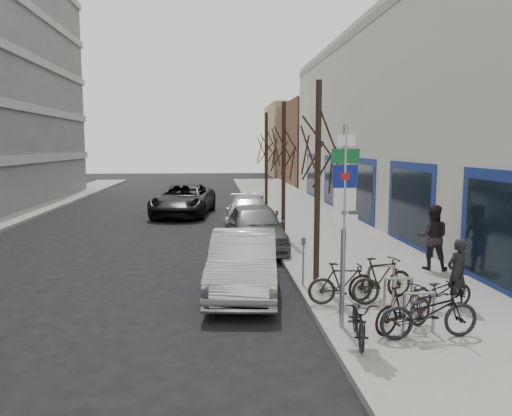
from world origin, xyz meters
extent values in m
plane|color=black|center=(0.00, 0.00, 0.00)|extent=(120.00, 120.00, 0.00)
cube|color=slate|center=(4.50, 10.00, 0.07)|extent=(5.00, 70.00, 0.15)
cube|color=brown|center=(13.00, 40.00, 4.00)|extent=(12.00, 14.00, 8.00)
cube|color=#937A5B|center=(13.50, 55.00, 4.50)|extent=(13.00, 12.00, 9.00)
cylinder|color=gray|center=(2.40, 0.00, 2.10)|extent=(0.10, 0.10, 4.20)
cube|color=white|center=(2.40, -0.03, 3.90)|extent=(0.35, 0.03, 0.22)
cube|color=#0C5926|center=(2.40, -0.03, 3.60)|extent=(0.55, 0.03, 0.28)
cube|color=navy|center=(2.40, -0.03, 3.20)|extent=(0.50, 0.03, 0.45)
cube|color=maroon|center=(2.40, -0.04, 3.20)|extent=(0.18, 0.02, 0.14)
cube|color=white|center=(2.40, -0.03, 2.75)|extent=(0.45, 0.03, 0.45)
cube|color=white|center=(2.40, -0.03, 2.30)|extent=(0.55, 0.03, 0.28)
cylinder|color=gray|center=(3.50, -0.50, 0.55)|extent=(0.06, 0.06, 0.80)
cylinder|color=gray|center=(4.10, -0.50, 0.55)|extent=(0.06, 0.06, 0.80)
cylinder|color=gray|center=(3.80, -0.50, 0.95)|extent=(0.60, 0.06, 0.06)
cylinder|color=gray|center=(3.50, 0.60, 0.55)|extent=(0.06, 0.06, 0.80)
cylinder|color=gray|center=(4.10, 0.60, 0.55)|extent=(0.06, 0.06, 0.80)
cylinder|color=gray|center=(3.80, 0.60, 0.95)|extent=(0.60, 0.06, 0.06)
cylinder|color=gray|center=(3.50, 1.70, 0.55)|extent=(0.06, 0.06, 0.80)
cylinder|color=gray|center=(4.10, 1.70, 0.55)|extent=(0.06, 0.06, 0.80)
cylinder|color=gray|center=(3.80, 1.70, 0.95)|extent=(0.60, 0.06, 0.06)
cylinder|color=black|center=(2.60, 3.50, 2.75)|extent=(0.16, 0.16, 5.50)
cylinder|color=black|center=(2.60, 10.00, 2.75)|extent=(0.16, 0.16, 5.50)
cylinder|color=black|center=(2.60, 16.50, 2.75)|extent=(0.16, 0.16, 5.50)
cylinder|color=gray|center=(2.15, 3.00, 0.70)|extent=(0.05, 0.05, 1.10)
cube|color=#3F3F44|center=(2.15, 3.00, 1.33)|extent=(0.10, 0.08, 0.18)
cylinder|color=gray|center=(2.15, 8.50, 0.70)|extent=(0.05, 0.05, 1.10)
cube|color=#3F3F44|center=(2.15, 8.50, 1.33)|extent=(0.10, 0.08, 0.18)
cylinder|color=gray|center=(2.15, 14.00, 0.70)|extent=(0.05, 0.05, 1.10)
cube|color=#3F3F44|center=(2.15, 14.00, 1.33)|extent=(0.10, 0.08, 0.18)
imported|color=black|center=(2.52, -0.79, 0.64)|extent=(0.75, 1.66, 0.98)
imported|color=black|center=(3.54, -0.39, 0.64)|extent=(1.64, 1.18, 0.98)
imported|color=black|center=(4.89, 0.85, 0.64)|extent=(1.68, 0.86, 0.98)
imported|color=black|center=(2.79, 1.34, 0.66)|extent=(1.70, 0.64, 1.01)
imported|color=black|center=(3.88, -0.76, 0.75)|extent=(1.99, 0.71, 1.19)
imported|color=black|center=(3.76, 1.65, 0.68)|extent=(1.82, 0.96, 1.06)
imported|color=#B5B6BA|center=(0.58, 2.97, 0.78)|extent=(2.12, 4.90, 1.57)
imported|color=#4F5054|center=(1.33, 8.33, 0.85)|extent=(2.13, 5.03, 1.70)
imported|color=#9B9BA0|center=(1.40, 12.86, 0.74)|extent=(2.34, 5.18, 1.47)
imported|color=black|center=(-1.82, 17.77, 0.86)|extent=(3.66, 6.53, 1.72)
imported|color=black|center=(5.33, 1.05, 0.93)|extent=(0.67, 0.57, 1.56)
imported|color=black|center=(6.26, 4.41, 1.13)|extent=(0.85, 0.72, 1.96)
camera|label=1|loc=(-0.16, -9.59, 3.80)|focal=35.00mm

